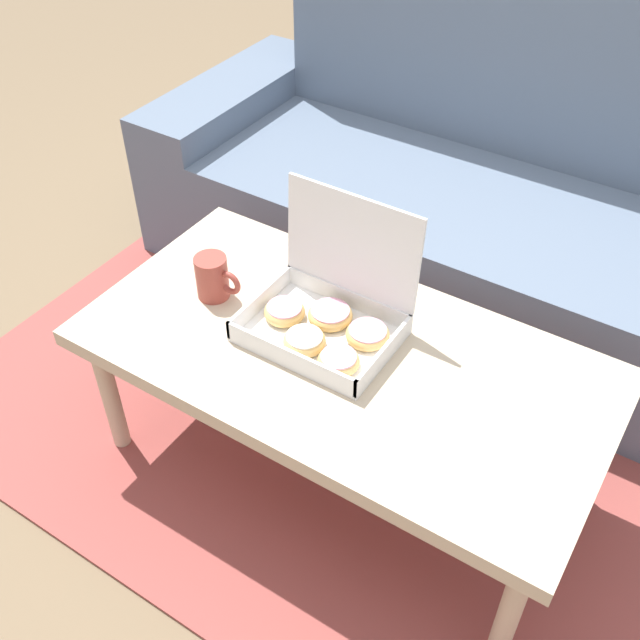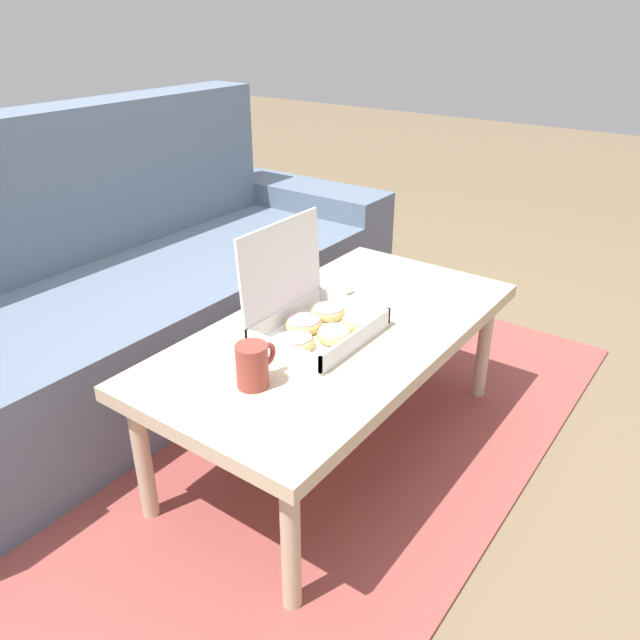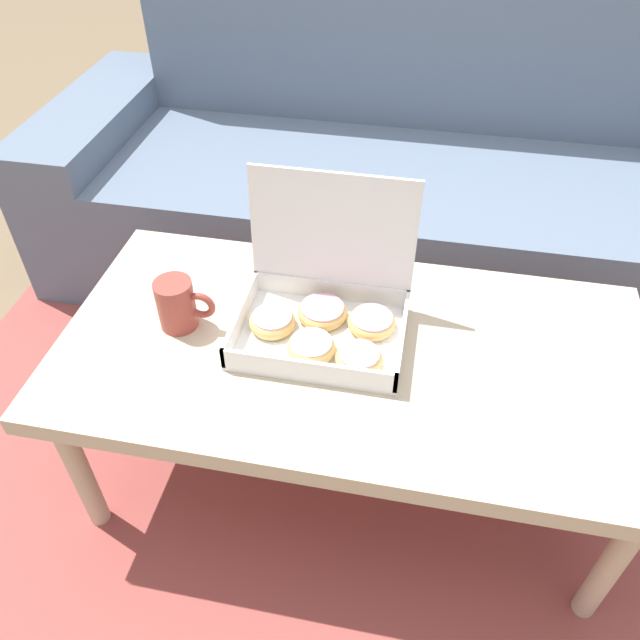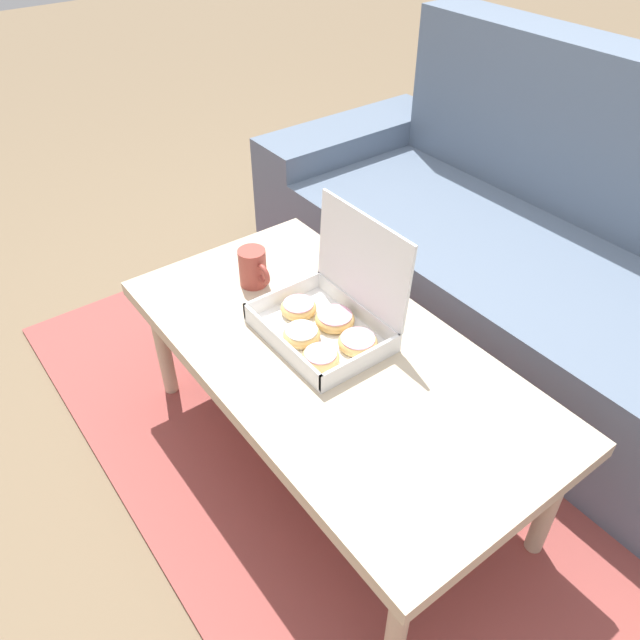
% 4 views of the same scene
% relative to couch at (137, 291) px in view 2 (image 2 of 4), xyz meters
% --- Properties ---
extents(ground_plane, '(12.00, 12.00, 0.00)m').
position_rel_couch_xyz_m(ground_plane, '(0.00, -0.81, -0.30)').
color(ground_plane, '#756047').
extents(area_rug, '(2.23, 1.82, 0.01)m').
position_rel_couch_xyz_m(area_rug, '(0.00, -0.51, -0.30)').
color(area_rug, '#994742').
rests_on(area_rug, ground_plane).
extents(couch, '(2.11, 0.80, 0.93)m').
position_rel_couch_xyz_m(couch, '(0.00, 0.00, 0.00)').
color(couch, slate).
rests_on(couch, ground_plane).
extents(coffee_table, '(1.17, 0.60, 0.42)m').
position_rel_couch_xyz_m(coffee_table, '(0.00, -0.88, 0.08)').
color(coffee_table, '#C6B293').
rests_on(coffee_table, ground_plane).
extents(pastry_box, '(0.33, 0.26, 0.30)m').
position_rel_couch_xyz_m(pastry_box, '(-0.06, -0.84, 0.17)').
color(pastry_box, white).
rests_on(pastry_box, coffee_table).
extents(coffee_mug, '(0.12, 0.08, 0.11)m').
position_rel_couch_xyz_m(coffee_mug, '(-0.35, -0.88, 0.17)').
color(coffee_mug, '#993D33').
rests_on(coffee_mug, coffee_table).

